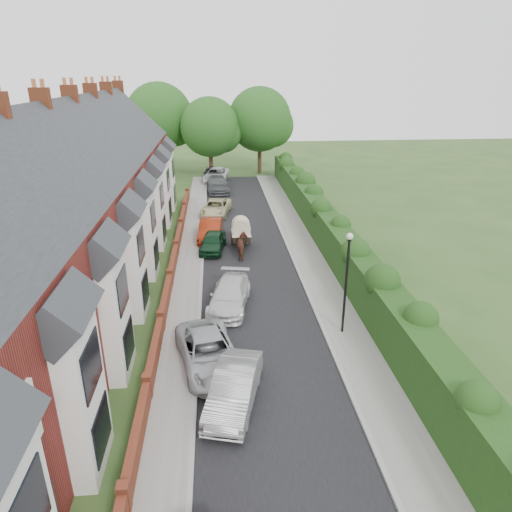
# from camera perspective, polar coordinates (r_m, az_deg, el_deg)

# --- Properties ---
(ground) EXTENTS (140.00, 140.00, 0.00)m
(ground) POSITION_cam_1_polar(r_m,az_deg,el_deg) (19.00, 3.60, -16.42)
(ground) COLOR #2D4C1E
(ground) RESTS_ON ground
(road) EXTENTS (6.00, 58.00, 0.02)m
(road) POSITION_cam_1_polar(r_m,az_deg,el_deg) (28.34, -0.65, -2.57)
(road) COLOR black
(road) RESTS_ON ground
(pavement_hedge_side) EXTENTS (2.20, 58.00, 0.12)m
(pavement_hedge_side) POSITION_cam_1_polar(r_m,az_deg,el_deg) (28.89, 7.49, -2.16)
(pavement_hedge_side) COLOR gray
(pavement_hedge_side) RESTS_ON ground
(pavement_house_side) EXTENTS (1.70, 58.00, 0.12)m
(pavement_house_side) POSITION_cam_1_polar(r_m,az_deg,el_deg) (28.31, -8.45, -2.74)
(pavement_house_side) COLOR gray
(pavement_house_side) RESTS_ON ground
(kerb_hedge_side) EXTENTS (0.18, 58.00, 0.13)m
(kerb_hedge_side) POSITION_cam_1_polar(r_m,az_deg,el_deg) (28.69, 5.44, -2.24)
(kerb_hedge_side) COLOR #9C9C96
(kerb_hedge_side) RESTS_ON ground
(kerb_house_side) EXTENTS (0.18, 58.00, 0.13)m
(kerb_house_side) POSITION_cam_1_polar(r_m,az_deg,el_deg) (28.27, -6.83, -2.68)
(kerb_house_side) COLOR #9C9C96
(kerb_house_side) RESTS_ON ground
(hedge) EXTENTS (2.10, 58.00, 2.85)m
(hedge) POSITION_cam_1_polar(r_m,az_deg,el_deg) (28.74, 11.15, 0.80)
(hedge) COLOR #163210
(hedge) RESTS_ON ground
(terrace_row) EXTENTS (9.05, 40.50, 11.50)m
(terrace_row) POSITION_cam_1_polar(r_m,az_deg,el_deg) (27.09, -23.02, 4.54)
(terrace_row) COLOR maroon
(terrace_row) RESTS_ON ground
(garden_wall_row) EXTENTS (0.35, 40.35, 1.10)m
(garden_wall_row) POSITION_cam_1_polar(r_m,az_deg,el_deg) (27.33, -10.69, -2.91)
(garden_wall_row) COLOR brown
(garden_wall_row) RESTS_ON ground
(lamppost) EXTENTS (0.32, 0.32, 5.16)m
(lamppost) POSITION_cam_1_polar(r_m,az_deg,el_deg) (21.35, 11.29, -1.90)
(lamppost) COLOR black
(lamppost) RESTS_ON ground
(tree_far_left) EXTENTS (7.14, 6.80, 9.29)m
(tree_far_left) POSITION_cam_1_polar(r_m,az_deg,el_deg) (55.11, -5.43, 15.58)
(tree_far_left) COLOR #332316
(tree_far_left) RESTS_ON ground
(tree_far_right) EXTENTS (7.98, 7.60, 10.31)m
(tree_far_right) POSITION_cam_1_polar(r_m,az_deg,el_deg) (57.33, 0.86, 16.52)
(tree_far_right) COLOR #332316
(tree_far_right) RESTS_ON ground
(tree_far_back) EXTENTS (8.40, 8.00, 10.82)m
(tree_far_back) POSITION_cam_1_polar(r_m,az_deg,el_deg) (58.33, -11.55, 16.50)
(tree_far_back) COLOR #332316
(tree_far_back) RESTS_ON ground
(car_silver_a) EXTENTS (2.59, 4.66, 1.46)m
(car_silver_a) POSITION_cam_1_polar(r_m,az_deg,el_deg) (17.93, -2.75, -16.15)
(car_silver_a) COLOR #9B9B9F
(car_silver_a) RESTS_ON ground
(car_silver_b) EXTENTS (3.37, 5.42, 1.40)m
(car_silver_b) POSITION_cam_1_polar(r_m,az_deg,el_deg) (19.97, -5.91, -11.88)
(car_silver_b) COLOR #B2B5BA
(car_silver_b) RESTS_ON ground
(car_white) EXTENTS (2.81, 5.05, 1.38)m
(car_white) POSITION_cam_1_polar(r_m,az_deg,el_deg) (24.56, -3.33, -4.91)
(car_white) COLOR silver
(car_white) RESTS_ON ground
(car_green) EXTENTS (2.15, 4.10, 1.33)m
(car_green) POSITION_cam_1_polar(r_m,az_deg,el_deg) (32.37, -5.41, 1.79)
(car_green) COLOR #0F321B
(car_green) RESTS_ON ground
(car_red) EXTENTS (1.98, 4.68, 1.50)m
(car_red) POSITION_cam_1_polar(r_m,az_deg,el_deg) (34.71, -5.70, 3.34)
(car_red) COLOR maroon
(car_red) RESTS_ON ground
(car_beige) EXTENTS (3.11, 5.09, 1.32)m
(car_beige) POSITION_cam_1_polar(r_m,az_deg,el_deg) (40.74, -5.01, 6.06)
(car_beige) COLOR beige
(car_beige) RESTS_ON ground
(car_grey) EXTENTS (2.50, 5.52, 1.57)m
(car_grey) POSITION_cam_1_polar(r_m,az_deg,el_deg) (48.95, -4.81, 8.93)
(car_grey) COLOR #4B4E52
(car_grey) RESTS_ON ground
(car_black) EXTENTS (2.10, 4.67, 1.56)m
(car_black) POSITION_cam_1_polar(r_m,az_deg,el_deg) (54.43, -5.61, 10.23)
(car_black) COLOR black
(car_black) RESTS_ON ground
(horse) EXTENTS (1.00, 1.98, 1.63)m
(horse) POSITION_cam_1_polar(r_m,az_deg,el_deg) (30.90, -1.65, 1.18)
(horse) COLOR #542C1E
(horse) RESTS_ON ground
(horse_cart) EXTENTS (1.40, 3.09, 2.23)m
(horse_cart) POSITION_cam_1_polar(r_m,az_deg,el_deg) (32.70, -1.88, 3.23)
(horse_cart) COLOR black
(horse_cart) RESTS_ON ground
(car_extra_far) EXTENTS (3.27, 5.81, 1.53)m
(car_extra_far) POSITION_cam_1_polar(r_m,az_deg,el_deg) (53.54, -5.00, 10.04)
(car_extra_far) COLOR white
(car_extra_far) RESTS_ON ground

